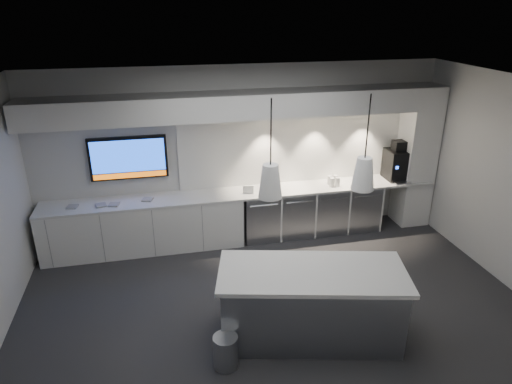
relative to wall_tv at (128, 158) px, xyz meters
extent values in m
plane|color=#2B2B2D|center=(1.90, -2.45, -1.56)|extent=(7.00, 7.00, 0.00)
plane|color=black|center=(1.90, -2.45, 1.44)|extent=(7.00, 7.00, 0.00)
plane|color=silver|center=(1.90, 0.05, -0.06)|extent=(7.00, 0.00, 7.00)
plane|color=silver|center=(1.90, -4.95, -0.06)|extent=(7.00, 0.00, 7.00)
cube|color=white|center=(1.90, -0.27, -0.68)|extent=(6.80, 0.65, 0.04)
cube|color=white|center=(0.15, -0.27, -1.13)|extent=(3.30, 0.63, 0.86)
cube|color=#979A9F|center=(2.15, -0.27, -1.13)|extent=(0.60, 0.61, 0.85)
cube|color=#979A9F|center=(2.78, -0.27, -1.13)|extent=(0.60, 0.61, 0.85)
cube|color=#979A9F|center=(3.41, -0.27, -1.13)|extent=(0.60, 0.61, 0.85)
cube|color=#979A9F|center=(4.04, -0.27, -1.13)|extent=(0.60, 0.61, 0.85)
cube|color=white|center=(3.10, 0.03, -0.01)|extent=(4.60, 0.03, 1.30)
cube|color=white|center=(1.90, -0.25, 0.84)|extent=(6.90, 0.60, 0.40)
cube|color=white|center=(5.10, -0.25, -0.26)|extent=(0.55, 0.55, 2.60)
cube|color=black|center=(0.00, 0.00, 0.00)|extent=(1.25, 0.06, 0.72)
cube|color=blue|center=(0.00, -0.03, 0.04)|extent=(1.17, 0.00, 0.54)
cube|color=#D75D0C|center=(0.00, -0.03, -0.29)|extent=(1.17, 0.00, 0.09)
cube|color=#979A9F|center=(2.17, -2.99, -1.11)|extent=(2.28, 1.33, 0.90)
cube|color=white|center=(2.17, -2.99, -0.63)|extent=(2.41, 1.46, 0.05)
cylinder|color=#979A9F|center=(1.05, -3.27, -1.36)|extent=(0.38, 0.38, 0.41)
cube|color=black|center=(4.73, -0.24, -0.39)|extent=(0.41, 0.46, 0.54)
cube|color=black|center=(4.73, -0.24, -0.03)|extent=(0.22, 0.22, 0.18)
cube|color=#979A9F|center=(4.73, -0.49, -0.64)|extent=(0.30, 0.21, 0.03)
cube|color=black|center=(2.42, -0.30, -0.57)|extent=(0.14, 0.06, 0.18)
cube|color=white|center=(1.93, -0.36, -0.59)|extent=(0.18, 0.06, 0.14)
cube|color=gray|center=(-0.92, -0.31, -0.65)|extent=(0.18, 0.18, 0.02)
cube|color=gray|center=(-0.48, -0.35, -0.65)|extent=(0.19, 0.19, 0.02)
cube|color=gray|center=(-0.28, -0.37, -0.65)|extent=(0.19, 0.19, 0.02)
cube|color=gray|center=(0.25, -0.28, -0.65)|extent=(0.20, 0.20, 0.02)
cone|color=white|center=(1.63, -2.99, 0.59)|extent=(0.26, 0.26, 0.37)
cylinder|color=black|center=(1.63, -2.99, 1.13)|extent=(0.02, 0.02, 0.70)
cone|color=white|center=(2.70, -2.99, 0.59)|extent=(0.26, 0.26, 0.37)
cylinder|color=black|center=(2.70, -2.99, 1.13)|extent=(0.02, 0.02, 0.70)
camera|label=1|loc=(0.50, -7.38, 2.35)|focal=32.00mm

